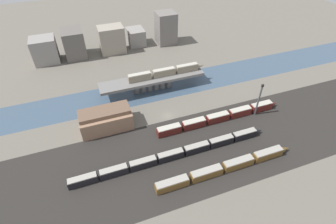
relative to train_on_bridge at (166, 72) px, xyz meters
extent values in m
plane|color=#666056|center=(-7.69, -22.66, -9.05)|extent=(400.00, 400.00, 0.00)
cube|color=#282623|center=(-7.69, -46.66, -9.05)|extent=(280.00, 42.00, 0.01)
cube|color=#3D5166|center=(-7.69, 0.00, -9.05)|extent=(320.00, 20.86, 0.01)
cube|color=slate|center=(-7.69, 0.00, -2.56)|extent=(54.18, 9.78, 1.40)
cylinder|color=slate|center=(-16.38, 0.00, -6.16)|extent=(2.95, 2.95, 5.79)
cylinder|color=slate|center=(-12.90, 0.00, -6.16)|extent=(2.95, 2.95, 5.79)
cylinder|color=slate|center=(-9.43, 0.00, -6.16)|extent=(2.95, 2.95, 5.79)
cylinder|color=slate|center=(-5.95, 0.00, -6.16)|extent=(2.95, 2.95, 5.79)
cylinder|color=slate|center=(-2.47, 0.00, -6.16)|extent=(2.95, 2.95, 5.79)
cylinder|color=slate|center=(1.00, 0.00, -6.16)|extent=(2.95, 2.95, 5.79)
cube|color=gray|center=(-14.17, 0.00, -0.16)|extent=(11.72, 2.75, 3.40)
cube|color=#B7B2A3|center=(-14.17, 0.00, 1.75)|extent=(11.25, 2.53, 0.40)
cube|color=gray|center=(-1.34, 0.00, -0.16)|extent=(11.72, 2.75, 3.40)
cube|color=#B7B2A3|center=(-1.34, 0.00, 1.75)|extent=(11.25, 2.53, 0.40)
cube|color=gray|center=(11.49, 0.00, -0.16)|extent=(11.72, 2.75, 3.40)
cube|color=#B7B2A3|center=(11.49, 0.00, 1.75)|extent=(11.25, 2.53, 0.40)
cone|color=gray|center=(19.40, 0.00, -0.33)|extent=(4.10, 2.48, 2.48)
cube|color=brown|center=(-19.32, -59.19, -7.48)|extent=(12.13, 3.09, 3.15)
cube|color=#9E998E|center=(-19.32, -59.19, -5.70)|extent=(11.64, 2.85, 0.40)
cube|color=brown|center=(-6.04, -59.19, -7.48)|extent=(12.13, 3.09, 3.15)
cube|color=#9E998E|center=(-6.04, -59.19, -5.70)|extent=(11.64, 2.85, 0.40)
cube|color=brown|center=(7.24, -59.19, -7.48)|extent=(12.13, 3.09, 3.15)
cube|color=#9E998E|center=(7.24, -59.19, -5.70)|extent=(11.64, 2.85, 0.40)
cube|color=brown|center=(20.52, -59.19, -7.48)|extent=(12.13, 3.09, 3.15)
cube|color=#9E998E|center=(20.52, -59.19, -5.70)|extent=(11.64, 2.85, 0.40)
cone|color=brown|center=(28.70, -59.19, -7.63)|extent=(4.24, 2.78, 2.78)
cube|color=black|center=(-48.44, -46.87, -7.54)|extent=(10.40, 2.71, 3.03)
cube|color=#9E998E|center=(-48.44, -46.87, -5.82)|extent=(9.98, 2.49, 0.40)
cube|color=black|center=(-37.39, -46.87, -7.54)|extent=(10.40, 2.71, 3.03)
cube|color=#9E998E|center=(-37.39, -46.87, -5.82)|extent=(9.98, 2.49, 0.40)
cube|color=black|center=(-26.33, -46.87, -7.54)|extent=(10.40, 2.71, 3.03)
cube|color=#9E998E|center=(-26.33, -46.87, -5.82)|extent=(9.98, 2.49, 0.40)
cube|color=black|center=(-15.27, -46.87, -7.54)|extent=(10.40, 2.71, 3.03)
cube|color=#9E998E|center=(-15.27, -46.87, -5.82)|extent=(9.98, 2.49, 0.40)
cube|color=black|center=(-4.21, -46.87, -7.54)|extent=(10.40, 2.71, 3.03)
cube|color=#9E998E|center=(-4.21, -46.87, -5.82)|extent=(9.98, 2.49, 0.40)
cube|color=black|center=(6.85, -46.87, -7.54)|extent=(10.40, 2.71, 3.03)
cube|color=#9E998E|center=(6.85, -46.87, -5.82)|extent=(9.98, 2.49, 0.40)
cube|color=black|center=(17.91, -46.87, -7.54)|extent=(10.40, 2.71, 3.03)
cube|color=#9E998E|center=(17.91, -46.87, -5.82)|extent=(9.98, 2.49, 0.40)
cone|color=black|center=(24.93, -46.87, -7.69)|extent=(3.64, 2.44, 2.44)
cube|color=#5B1E19|center=(-11.01, -33.64, -7.37)|extent=(10.50, 3.17, 3.37)
cube|color=#B7B2A3|center=(-11.01, -33.64, -5.48)|extent=(10.08, 2.91, 0.40)
cube|color=#5B1E19|center=(0.67, -33.64, -7.37)|extent=(10.50, 3.17, 3.37)
cube|color=#B7B2A3|center=(0.67, -33.64, -5.48)|extent=(10.08, 2.91, 0.40)
cube|color=#5B1E19|center=(12.34, -33.64, -7.37)|extent=(10.50, 3.17, 3.37)
cube|color=#B7B2A3|center=(12.34, -33.64, -5.48)|extent=(10.08, 2.91, 0.40)
cube|color=#5B1E19|center=(24.02, -33.64, -7.37)|extent=(10.50, 3.17, 3.37)
cube|color=#B7B2A3|center=(24.02, -33.64, -5.48)|extent=(10.08, 2.91, 0.40)
cube|color=#5B1E19|center=(35.69, -33.64, -7.37)|extent=(10.50, 3.17, 3.37)
cube|color=#B7B2A3|center=(35.69, -33.64, -5.48)|extent=(10.08, 2.91, 0.40)
cone|color=#5B1E19|center=(42.78, -33.64, -7.53)|extent=(3.67, 2.85, 2.85)
cube|color=#937056|center=(-35.31, -20.33, -5.15)|extent=(21.90, 11.86, 7.80)
cube|color=brown|center=(-35.31, -20.33, -0.40)|extent=(21.46, 8.30, 1.71)
cylinder|color=#4C4C51|center=(31.04, -35.65, -1.27)|extent=(0.78, 0.78, 15.57)
cube|color=black|center=(31.04, -35.65, 7.12)|extent=(1.00, 0.70, 1.20)
cube|color=gray|center=(-58.80, 50.01, -1.48)|extent=(14.14, 12.48, 15.14)
cube|color=#605B56|center=(-41.59, 51.09, -0.49)|extent=(12.25, 15.41, 17.13)
cube|color=gray|center=(-18.84, 49.14, -0.70)|extent=(15.44, 10.95, 16.71)
cube|color=gray|center=(-2.06, 54.51, -3.76)|extent=(10.76, 12.86, 10.59)
cube|color=slate|center=(17.74, 50.01, 1.28)|extent=(12.34, 11.94, 20.66)
camera|label=1|loc=(-39.08, -108.87, 70.92)|focal=28.00mm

